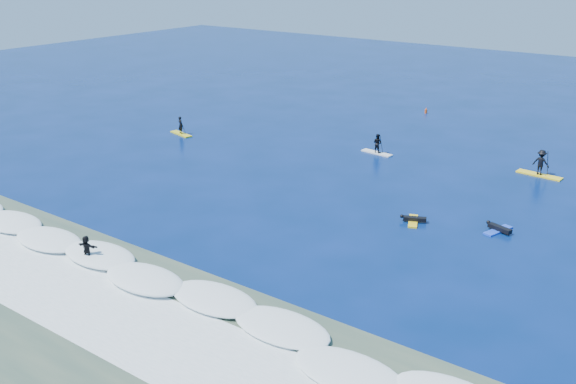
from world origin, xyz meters
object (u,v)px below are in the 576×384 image
Objects in this scene: prone_paddler_near at (413,220)px; marker_buoy at (426,111)px; prone_paddler_far at (498,229)px; sup_paddler_left at (181,128)px; wave_surfer at (87,249)px; sup_paddler_center at (377,145)px; sup_paddler_right at (541,164)px.

marker_buoy reaches higher than prone_paddler_near.
prone_paddler_near is 4.96m from prone_paddler_far.
sup_paddler_left is 1.39× the size of wave_surfer.
prone_paddler_near is 3.37× the size of marker_buoy.
sup_paddler_center is 26.55m from wave_surfer.
sup_paddler_center is at bearing -165.10° from sup_paddler_right.
marker_buoy is (0.16, 41.63, -0.53)m from wave_surfer.
sup_paddler_right reaches higher than marker_buoy.
prone_paddler_near is at bearing -66.83° from marker_buoy.
marker_buoy is at bearing 68.97° from sup_paddler_left.
wave_surfer is at bearing 153.43° from prone_paddler_far.
prone_paddler_far is at bearing -80.15° from sup_paddler_right.
sup_paddler_left is 30.36m from sup_paddler_right.
sup_paddler_center reaches higher than wave_surfer.
prone_paddler_far is (30.42, -4.32, -0.44)m from sup_paddler_left.
wave_surfer is (-16.16, -16.83, 0.65)m from prone_paddler_far.
prone_paddler_near is 0.94× the size of prone_paddler_far.
prone_paddler_far is 23.34m from wave_surfer.
sup_paddler_right is 5.40× the size of marker_buoy.
prone_paddler_near is at bearing 1.00° from sup_paddler_left.
marker_buoy is (-11.33, 26.48, 0.12)m from prone_paddler_near.
sup_paddler_left is at bearing 99.19° from prone_paddler_far.
prone_paddler_near is (-3.69, -13.38, -0.75)m from sup_paddler_right.
prone_paddler_near is at bearing 39.71° from wave_surfer.
sup_paddler_left reaches higher than prone_paddler_far.
sup_paddler_left is 30.73m from prone_paddler_far.
sup_paddler_left is 26.44m from prone_paddler_near.
wave_surfer is at bearing -41.91° from sup_paddler_left.
sup_paddler_center is 4.51× the size of marker_buoy.
prone_paddler_near is 1.03× the size of wave_surfer.
sup_paddler_center is at bearing 70.75° from wave_surfer.
sup_paddler_center is at bearing 71.56° from prone_paddler_far.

